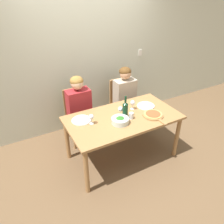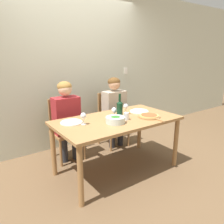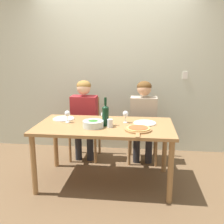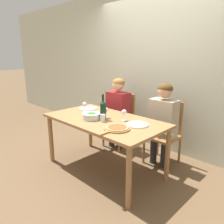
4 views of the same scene
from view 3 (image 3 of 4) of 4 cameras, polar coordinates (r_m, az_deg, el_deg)
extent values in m
plane|color=brown|center=(3.45, -1.50, -14.89)|extent=(40.00, 40.00, 0.00)
cube|color=beige|center=(4.27, 0.72, 9.50)|extent=(10.00, 0.05, 2.70)
cube|color=white|center=(4.28, 15.63, 7.69)|extent=(0.08, 0.01, 0.12)
cube|color=#9E7042|center=(3.17, -1.58, -3.11)|extent=(1.64, 0.89, 0.04)
cylinder|color=#9E7042|center=(3.15, -16.68, -11.05)|extent=(0.06, 0.06, 0.71)
cylinder|color=#9E7042|center=(2.93, 12.62, -12.66)|extent=(0.06, 0.06, 0.71)
cylinder|color=#9E7042|center=(3.81, -12.19, -6.50)|extent=(0.06, 0.06, 0.71)
cylinder|color=#9E7042|center=(3.64, 11.41, -7.44)|extent=(0.06, 0.06, 0.71)
cube|color=#9E7042|center=(4.02, -5.88, -4.33)|extent=(0.42, 0.42, 0.04)
cube|color=#9E7042|center=(4.14, -5.39, -0.03)|extent=(0.38, 0.03, 0.49)
cylinder|color=#9E7042|center=(3.96, -9.11, -8.03)|extent=(0.04, 0.04, 0.40)
cylinder|color=#9E7042|center=(3.88, -3.64, -8.35)|extent=(0.04, 0.04, 0.40)
cylinder|color=#9E7042|center=(4.31, -7.76, -6.24)|extent=(0.04, 0.04, 0.40)
cylinder|color=#9E7042|center=(4.23, -2.73, -6.49)|extent=(0.04, 0.04, 0.40)
cube|color=#9E7042|center=(3.93, 6.76, -4.76)|extent=(0.42, 0.42, 0.04)
cube|color=#9E7042|center=(4.05, 6.85, -0.36)|extent=(0.38, 0.03, 0.49)
cylinder|color=#9E7042|center=(3.83, 3.79, -8.66)|extent=(0.04, 0.04, 0.40)
cylinder|color=#9E7042|center=(3.83, 9.54, -8.80)|extent=(0.04, 0.04, 0.40)
cylinder|color=#9E7042|center=(4.18, 4.05, -6.74)|extent=(0.04, 0.04, 0.40)
cylinder|color=#9E7042|center=(4.19, 9.29, -6.87)|extent=(0.04, 0.04, 0.40)
cylinder|color=#28282D|center=(4.03, -7.32, -7.32)|extent=(0.10, 0.10, 0.44)
cylinder|color=#28282D|center=(3.99, -4.79, -7.46)|extent=(0.10, 0.10, 0.44)
cube|color=maroon|center=(3.93, -6.04, -0.40)|extent=(0.38, 0.22, 0.54)
cylinder|color=maroon|center=(3.78, -9.75, -3.37)|extent=(0.07, 0.31, 0.14)
cylinder|color=maroon|center=(3.69, -3.77, -3.61)|extent=(0.07, 0.31, 0.14)
sphere|color=#DBAD89|center=(3.86, -6.18, 5.24)|extent=(0.20, 0.20, 0.20)
ellipsoid|color=olive|center=(3.86, -6.16, 5.78)|extent=(0.21, 0.21, 0.15)
cylinder|color=#28282D|center=(3.92, 5.35, -7.86)|extent=(0.10, 0.10, 0.44)
cylinder|color=#28282D|center=(3.92, 8.00, -7.93)|extent=(0.10, 0.10, 0.44)
cube|color=tan|center=(3.83, 6.87, -0.75)|extent=(0.38, 0.22, 0.54)
cylinder|color=tan|center=(3.64, 3.66, -3.86)|extent=(0.07, 0.31, 0.14)
cylinder|color=tan|center=(3.64, 9.97, -4.02)|extent=(0.07, 0.31, 0.14)
sphere|color=tan|center=(3.76, 7.03, 5.03)|extent=(0.20, 0.20, 0.20)
ellipsoid|color=#563819|center=(3.77, 7.04, 5.57)|extent=(0.21, 0.21, 0.15)
cylinder|color=black|center=(3.10, -1.43, -1.01)|extent=(0.08, 0.08, 0.22)
cone|color=black|center=(3.08, -1.44, 1.26)|extent=(0.08, 0.08, 0.03)
cylinder|color=black|center=(3.06, -1.45, 2.38)|extent=(0.03, 0.03, 0.09)
cylinder|color=silver|center=(3.06, -4.12, -2.62)|extent=(0.24, 0.24, 0.08)
ellipsoid|color=#2D6B23|center=(3.06, -4.13, -2.55)|extent=(0.20, 0.20, 0.09)
cylinder|color=silver|center=(3.47, -10.47, -1.48)|extent=(0.28, 0.28, 0.01)
torus|color=silver|center=(3.47, -10.48, -1.39)|extent=(0.27, 0.27, 0.02)
cylinder|color=silver|center=(3.23, 7.15, -2.46)|extent=(0.28, 0.28, 0.01)
torus|color=silver|center=(3.23, 7.15, -2.35)|extent=(0.27, 0.27, 0.02)
cylinder|color=#9E7042|center=(2.96, 5.70, -3.81)|extent=(0.30, 0.30, 0.02)
cube|color=#9E7042|center=(2.75, 5.62, -5.15)|extent=(0.04, 0.14, 0.02)
cylinder|color=tan|center=(2.95, 5.71, -3.53)|extent=(0.26, 0.26, 0.01)
cylinder|color=#AD4C28|center=(2.95, 5.71, -3.38)|extent=(0.22, 0.22, 0.01)
cylinder|color=silver|center=(3.31, -9.62, -2.21)|extent=(0.06, 0.06, 0.01)
cylinder|color=silver|center=(3.30, -9.65, -1.53)|extent=(0.01, 0.01, 0.07)
ellipsoid|color=silver|center=(3.28, -9.69, -0.36)|extent=(0.07, 0.07, 0.08)
ellipsoid|color=maroon|center=(3.29, -9.69, -0.57)|extent=(0.06, 0.06, 0.03)
cylinder|color=silver|center=(3.26, 2.94, -2.28)|extent=(0.06, 0.06, 0.01)
cylinder|color=silver|center=(3.25, 2.95, -1.59)|extent=(0.01, 0.01, 0.07)
ellipsoid|color=silver|center=(3.23, 2.97, -0.41)|extent=(0.07, 0.07, 0.08)
ellipsoid|color=maroon|center=(3.23, 2.96, -0.62)|extent=(0.06, 0.06, 0.03)
cylinder|color=silver|center=(3.21, -1.80, -2.51)|extent=(0.06, 0.06, 0.01)
cylinder|color=silver|center=(3.20, -1.81, -1.81)|extent=(0.01, 0.01, 0.07)
ellipsoid|color=silver|center=(3.18, -1.82, -0.61)|extent=(0.07, 0.07, 0.08)
ellipsoid|color=maroon|center=(3.19, -1.82, -0.82)|extent=(0.06, 0.06, 0.03)
cylinder|color=silver|center=(3.05, -0.44, -2.46)|extent=(0.07, 0.07, 0.10)
camera|label=1|loc=(2.16, -67.77, 27.68)|focal=35.00mm
camera|label=2|loc=(2.24, -63.00, 5.69)|focal=35.00mm
camera|label=4|loc=(1.93, 62.76, 5.80)|focal=35.00mm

